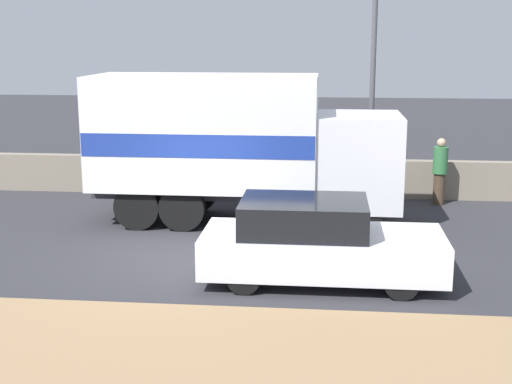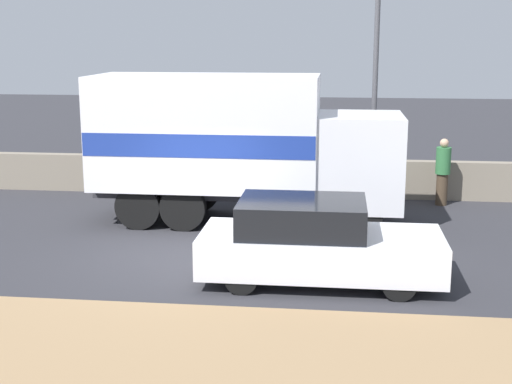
{
  "view_description": "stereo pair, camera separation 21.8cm",
  "coord_description": "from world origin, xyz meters",
  "px_view_note": "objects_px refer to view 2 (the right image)",
  "views": [
    {
      "loc": [
        2.85,
        -14.01,
        4.49
      ],
      "look_at": [
        1.34,
        0.83,
        1.22
      ],
      "focal_mm": 50.0,
      "sensor_mm": 36.0,
      "label": 1
    },
    {
      "loc": [
        3.06,
        -13.99,
        4.49
      ],
      "look_at": [
        1.34,
        0.83,
        1.22
      ],
      "focal_mm": 50.0,
      "sensor_mm": 36.0,
      "label": 2
    }
  ],
  "objects_px": {
    "box_truck": "(235,141)",
    "car_hatchback": "(316,242)",
    "street_lamp": "(376,54)",
    "pedestrian": "(443,171)"
  },
  "relations": [
    {
      "from": "box_truck",
      "to": "car_hatchback",
      "type": "xyz_separation_m",
      "value": [
        2.13,
        -4.25,
        -1.23
      ]
    },
    {
      "from": "street_lamp",
      "to": "car_hatchback",
      "type": "xyz_separation_m",
      "value": [
        -1.3,
        -6.51,
        -3.27
      ]
    },
    {
      "from": "pedestrian",
      "to": "box_truck",
      "type": "bearing_deg",
      "value": -156.05
    },
    {
      "from": "street_lamp",
      "to": "pedestrian",
      "type": "height_order",
      "value": "street_lamp"
    },
    {
      "from": "car_hatchback",
      "to": "pedestrian",
      "type": "distance_m",
      "value": 7.34
    },
    {
      "from": "car_hatchback",
      "to": "box_truck",
      "type": "bearing_deg",
      "value": 116.61
    },
    {
      "from": "street_lamp",
      "to": "pedestrian",
      "type": "xyz_separation_m",
      "value": [
        1.89,
        0.1,
        -3.09
      ]
    },
    {
      "from": "street_lamp",
      "to": "car_hatchback",
      "type": "relative_size",
      "value": 1.56
    },
    {
      "from": "street_lamp",
      "to": "pedestrian",
      "type": "distance_m",
      "value": 3.62
    },
    {
      "from": "street_lamp",
      "to": "box_truck",
      "type": "xyz_separation_m",
      "value": [
        -3.43,
        -2.26,
        -2.04
      ]
    }
  ]
}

